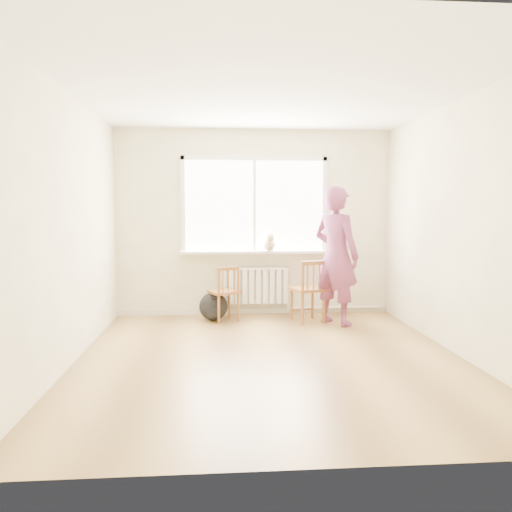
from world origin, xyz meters
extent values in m
plane|color=#AA8146|center=(0.00, 0.00, 0.00)|extent=(4.50, 4.50, 0.00)
plane|color=white|center=(0.00, 0.00, 2.70)|extent=(4.50, 4.50, 0.00)
cube|color=beige|center=(0.00, 2.25, 1.35)|extent=(4.00, 0.01, 2.70)
cube|color=white|center=(0.00, 2.23, 1.60)|extent=(2.00, 0.02, 1.30)
cube|color=white|center=(0.00, 2.21, 2.28)|extent=(2.12, 0.05, 0.06)
cube|color=white|center=(-1.03, 2.21, 1.60)|extent=(0.06, 0.05, 1.42)
cube|color=white|center=(1.03, 2.21, 1.60)|extent=(0.06, 0.05, 1.42)
cube|color=white|center=(0.00, 2.21, 1.60)|extent=(0.04, 0.05, 1.30)
cube|color=white|center=(0.00, 2.14, 0.93)|extent=(2.15, 0.22, 0.04)
cube|color=white|center=(0.00, 2.20, 0.43)|extent=(1.00, 0.02, 0.55)
cube|color=white|center=(0.00, 2.15, 0.43)|extent=(1.00, 0.10, 0.51)
cube|color=white|center=(0.00, 2.15, 0.69)|extent=(1.00, 0.12, 0.03)
cylinder|color=silver|center=(1.25, 2.19, 0.08)|extent=(1.40, 0.04, 0.04)
cube|color=beige|center=(0.00, 2.23, 0.04)|extent=(4.00, 0.03, 0.08)
cube|color=brown|center=(-0.45, 1.78, 0.41)|extent=(0.50, 0.49, 0.04)
cylinder|color=brown|center=(-0.38, 1.97, 0.21)|extent=(0.03, 0.03, 0.41)
cylinder|color=brown|center=(-0.65, 1.85, 0.21)|extent=(0.03, 0.03, 0.41)
cylinder|color=brown|center=(-0.26, 1.71, 0.21)|extent=(0.03, 0.03, 0.41)
cylinder|color=brown|center=(-0.53, 1.59, 0.21)|extent=(0.03, 0.03, 0.41)
cylinder|color=brown|center=(-0.26, 1.71, 0.39)|extent=(0.04, 0.04, 0.78)
cylinder|color=brown|center=(-0.53, 1.59, 0.39)|extent=(0.04, 0.04, 0.78)
cube|color=brown|center=(-0.39, 1.65, 0.75)|extent=(0.30, 0.16, 0.05)
cylinder|color=brown|center=(-0.32, 1.68, 0.58)|extent=(0.02, 0.02, 0.31)
cylinder|color=brown|center=(-0.39, 1.65, 0.58)|extent=(0.02, 0.02, 0.31)
cylinder|color=brown|center=(-0.47, 1.61, 0.58)|extent=(0.02, 0.02, 0.31)
cube|color=brown|center=(0.69, 1.63, 0.46)|extent=(0.53, 0.51, 0.04)
cylinder|color=brown|center=(0.80, 1.83, 0.23)|extent=(0.04, 0.04, 0.46)
cylinder|color=brown|center=(0.49, 1.73, 0.23)|extent=(0.04, 0.04, 0.46)
cylinder|color=brown|center=(0.89, 1.52, 0.23)|extent=(0.04, 0.04, 0.46)
cylinder|color=brown|center=(0.58, 1.42, 0.23)|extent=(0.04, 0.04, 0.46)
cylinder|color=brown|center=(0.89, 1.52, 0.43)|extent=(0.04, 0.04, 0.86)
cylinder|color=brown|center=(0.58, 1.42, 0.43)|extent=(0.04, 0.04, 0.86)
cube|color=brown|center=(0.74, 1.47, 0.83)|extent=(0.34, 0.14, 0.06)
cylinder|color=brown|center=(0.83, 1.50, 0.65)|extent=(0.02, 0.02, 0.35)
cylinder|color=brown|center=(0.74, 1.47, 0.65)|extent=(0.02, 0.02, 0.35)
cylinder|color=brown|center=(0.65, 1.44, 0.65)|extent=(0.02, 0.02, 0.35)
imported|color=#AE3A4C|center=(1.04, 1.48, 0.93)|extent=(0.78, 0.80, 1.85)
ellipsoid|color=#C9B789|center=(0.20, 2.07, 1.05)|extent=(0.19, 0.27, 0.19)
sphere|color=#C9B789|center=(0.21, 1.94, 1.14)|extent=(0.11, 0.11, 0.11)
cone|color=#C9B789|center=(0.18, 1.94, 1.20)|extent=(0.04, 0.04, 0.04)
cone|color=#C9B789|center=(0.24, 1.94, 1.20)|extent=(0.04, 0.04, 0.04)
cylinder|color=#C9B789|center=(0.20, 2.21, 0.99)|extent=(0.03, 0.18, 0.02)
cylinder|color=#C9B789|center=(0.18, 1.97, 1.00)|extent=(0.02, 0.02, 0.10)
cylinder|color=#C9B789|center=(0.24, 1.97, 1.00)|extent=(0.02, 0.02, 0.10)
ellipsoid|color=black|center=(-0.60, 1.82, 0.20)|extent=(0.45, 0.37, 0.40)
camera|label=1|loc=(-0.54, -5.05, 1.54)|focal=35.00mm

